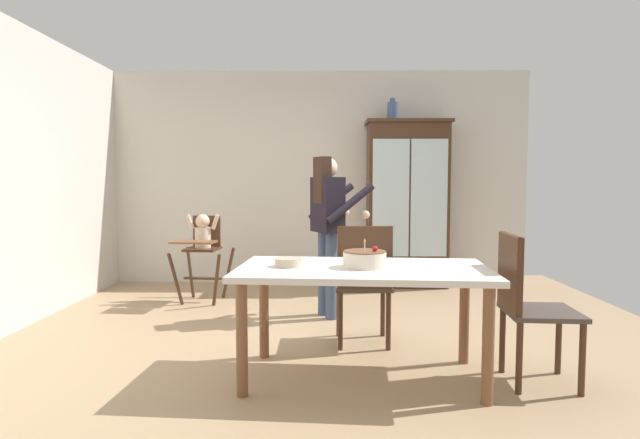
% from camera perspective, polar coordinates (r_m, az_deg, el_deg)
% --- Properties ---
extents(ground_plane, '(6.24, 6.24, 0.00)m').
position_cam_1_polar(ground_plane, '(4.25, -0.62, -13.58)').
color(ground_plane, tan).
extents(wall_back, '(5.32, 0.06, 2.70)m').
position_cam_1_polar(wall_back, '(6.68, -0.18, 4.60)').
color(wall_back, beige).
rests_on(wall_back, ground_plane).
extents(china_cabinet, '(1.03, 0.48, 2.05)m').
position_cam_1_polar(china_cabinet, '(6.50, 9.55, 1.74)').
color(china_cabinet, '#422819').
rests_on(china_cabinet, ground_plane).
extents(ceramic_vase, '(0.13, 0.13, 0.27)m').
position_cam_1_polar(ceramic_vase, '(6.53, 8.00, 11.77)').
color(ceramic_vase, '#3D567F').
rests_on(ceramic_vase, china_cabinet).
extents(high_chair_with_toddler, '(0.63, 0.72, 0.95)m').
position_cam_1_polar(high_chair_with_toddler, '(5.74, -12.80, -2.37)').
color(high_chair_with_toddler, '#422819').
rests_on(high_chair_with_toddler, ground_plane).
extents(adult_person, '(0.65, 0.64, 1.53)m').
position_cam_1_polar(adult_person, '(4.92, 0.90, 0.35)').
color(adult_person, '#3D4C6B').
rests_on(adult_person, ground_plane).
extents(dining_table, '(1.69, 1.00, 0.74)m').
position_cam_1_polar(dining_table, '(3.41, 4.74, -6.74)').
color(dining_table, silver).
rests_on(dining_table, ground_plane).
extents(birthday_cake, '(0.28, 0.28, 0.19)m').
position_cam_1_polar(birthday_cake, '(3.37, 4.94, -4.35)').
color(birthday_cake, beige).
rests_on(birthday_cake, dining_table).
extents(serving_bowl, '(0.18, 0.18, 0.05)m').
position_cam_1_polar(serving_bowl, '(3.40, -3.51, -4.72)').
color(serving_bowl, '#C6AD93').
rests_on(serving_bowl, dining_table).
extents(dining_chair_far_side, '(0.44, 0.44, 0.96)m').
position_cam_1_polar(dining_chair_far_side, '(4.08, 4.83, -6.29)').
color(dining_chair_far_side, '#422819').
rests_on(dining_chair_far_side, ground_plane).
extents(dining_chair_right_end, '(0.47, 0.47, 0.96)m').
position_cam_1_polar(dining_chair_right_end, '(3.58, 21.63, -8.01)').
color(dining_chair_right_end, '#422819').
rests_on(dining_chair_right_end, ground_plane).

